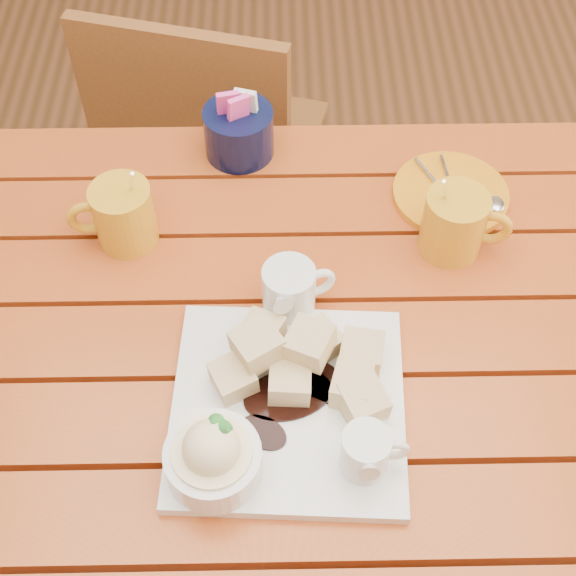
{
  "coord_description": "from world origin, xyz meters",
  "views": [
    {
      "loc": [
        -0.01,
        -0.56,
        1.59
      ],
      "look_at": [
        -0.0,
        0.02,
        0.82
      ],
      "focal_mm": 50.0,
      "sensor_mm": 36.0,
      "label": 1
    }
  ],
  "objects_px": {
    "dessert_plate": "(276,411)",
    "coffee_mug_left": "(122,214)",
    "coffee_mug_right": "(456,223)",
    "orange_saucer": "(452,194)",
    "chair_far": "(210,153)",
    "table": "(289,381)"
  },
  "relations": [
    {
      "from": "dessert_plate",
      "to": "coffee_mug_left",
      "type": "bearing_deg",
      "value": 125.07
    },
    {
      "from": "coffee_mug_right",
      "to": "coffee_mug_left",
      "type": "bearing_deg",
      "value": -173.17
    },
    {
      "from": "coffee_mug_left",
      "to": "orange_saucer",
      "type": "relative_size",
      "value": 0.83
    },
    {
      "from": "table",
      "to": "orange_saucer",
      "type": "relative_size",
      "value": 7.21
    },
    {
      "from": "dessert_plate",
      "to": "orange_saucer",
      "type": "bearing_deg",
      "value": 54.77
    },
    {
      "from": "coffee_mug_right",
      "to": "chair_far",
      "type": "xyz_separation_m",
      "value": [
        -0.37,
        0.51,
        -0.34
      ]
    },
    {
      "from": "dessert_plate",
      "to": "coffee_mug_right",
      "type": "height_order",
      "value": "coffee_mug_right"
    },
    {
      "from": "coffee_mug_left",
      "to": "chair_far",
      "type": "xyz_separation_m",
      "value": [
        0.07,
        0.48,
        -0.34
      ]
    },
    {
      "from": "dessert_plate",
      "to": "chair_far",
      "type": "xyz_separation_m",
      "value": [
        -0.13,
        0.77,
        -0.33
      ]
    },
    {
      "from": "orange_saucer",
      "to": "chair_far",
      "type": "relative_size",
      "value": 0.2
    },
    {
      "from": "dessert_plate",
      "to": "chair_far",
      "type": "bearing_deg",
      "value": 99.82
    },
    {
      "from": "dessert_plate",
      "to": "orange_saucer",
      "type": "height_order",
      "value": "dessert_plate"
    },
    {
      "from": "table",
      "to": "orange_saucer",
      "type": "xyz_separation_m",
      "value": [
        0.24,
        0.24,
        0.11
      ]
    },
    {
      "from": "orange_saucer",
      "to": "coffee_mug_left",
      "type": "bearing_deg",
      "value": -171.35
    },
    {
      "from": "dessert_plate",
      "to": "coffee_mug_right",
      "type": "bearing_deg",
      "value": 48.08
    },
    {
      "from": "dessert_plate",
      "to": "coffee_mug_left",
      "type": "height_order",
      "value": "coffee_mug_left"
    },
    {
      "from": "dessert_plate",
      "to": "orange_saucer",
      "type": "relative_size",
      "value": 1.71
    },
    {
      "from": "table",
      "to": "dessert_plate",
      "type": "relative_size",
      "value": 4.21
    },
    {
      "from": "table",
      "to": "coffee_mug_left",
      "type": "distance_m",
      "value": 0.32
    },
    {
      "from": "dessert_plate",
      "to": "chair_far",
      "type": "relative_size",
      "value": 0.35
    },
    {
      "from": "coffee_mug_left",
      "to": "coffee_mug_right",
      "type": "distance_m",
      "value": 0.44
    },
    {
      "from": "coffee_mug_right",
      "to": "orange_saucer",
      "type": "xyz_separation_m",
      "value": [
        0.01,
        0.09,
        -0.04
      ]
    }
  ]
}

